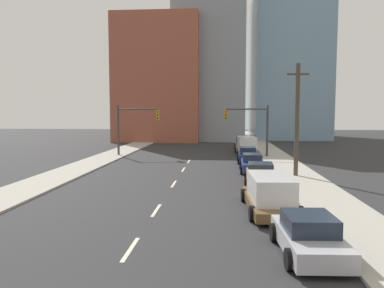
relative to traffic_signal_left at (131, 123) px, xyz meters
The scene contains 20 objects.
sidewalk_left 9.69m from the traffic_signal_left, 104.47° to the left, with size 3.41×89.56×0.13m.
sidewalk_right 18.45m from the traffic_signal_left, 28.75° to the left, with size 3.41×89.56×0.13m.
lane_stripe_at_8m 29.08m from the traffic_signal_left, 76.35° to the right, with size 0.16×2.40×0.01m, color beige.
lane_stripe_at_13m 23.96m from the traffic_signal_left, 73.29° to the right, with size 0.16×2.40×0.01m, color beige.
lane_stripe_at_20m 17.59m from the traffic_signal_left, 66.68° to the right, with size 0.16×2.40×0.01m, color beige.
lane_stripe_at_27m 12.14m from the traffic_signal_left, 53.95° to the right, with size 0.16×2.40×0.01m, color beige.
lane_stripe_at_32m 8.78m from the traffic_signal_left, 31.24° to the right, with size 0.16×2.40×0.01m, color beige.
building_brick_left 26.17m from the traffic_signal_left, 91.41° to the left, with size 14.00×16.00×20.62m.
building_office_center 32.26m from the traffic_signal_left, 75.10° to the left, with size 12.00×20.00×29.39m.
building_glass_right 41.35m from the traffic_signal_left, 56.10° to the left, with size 13.00×20.00×27.30m.
traffic_signal_left is the anchor object (origin of this frame).
traffic_signal_right 13.52m from the traffic_signal_left, ahead, with size 4.76×0.35×5.61m.
utility_pole_right_mid 19.96m from the traffic_signal_left, 38.26° to the right, with size 1.60×0.32×8.50m.
sedan_silver 31.09m from the traffic_signal_left, 65.03° to the right, with size 2.28×4.30×1.42m.
box_truck_brown 25.84m from the traffic_signal_left, 61.04° to the right, with size 2.60×6.08×1.83m.
sedan_orange 20.59m from the traffic_signal_left, 51.65° to the right, with size 2.30×4.57×1.53m.
sedan_blue 16.40m from the traffic_signal_left, 38.78° to the right, with size 2.08×4.57×1.49m.
sedan_navy 13.72m from the traffic_signal_left, 19.94° to the right, with size 2.04×4.23×1.53m.
box_truck_gray 13.42m from the traffic_signal_left, ahead, with size 2.59×6.32×2.10m.
sedan_tan 16.22m from the traffic_signal_left, 36.12° to the left, with size 2.08×4.25×1.42m.
Camera 1 is at (3.24, -4.79, 4.92)m, focal length 35.00 mm.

